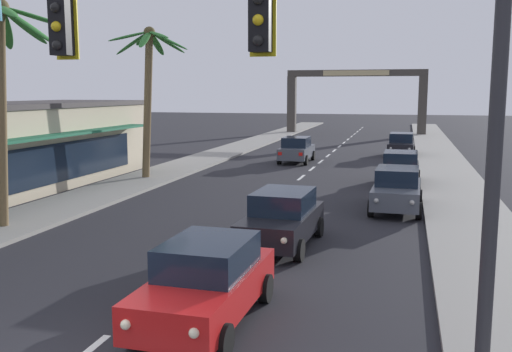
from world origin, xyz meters
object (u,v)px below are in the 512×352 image
(traffic_signal_mast, at_px, (273,64))
(sedan_parked_far_kerb, at_px, (400,168))
(sedan_third_in_queue, at_px, (282,218))
(sedan_parked_nearest_kerb, at_px, (397,189))
(sedan_lead_at_stop_bar, at_px, (207,281))
(sedan_oncoming_far, at_px, (297,149))
(palm_left_second, at_px, (0,57))
(town_gateway_arch, at_px, (356,93))
(sedan_parked_mid_kerb, at_px, (401,145))
(palm_left_third, at_px, (149,73))

(traffic_signal_mast, relative_size, sedan_parked_far_kerb, 2.33)
(sedan_third_in_queue, height_order, sedan_parked_nearest_kerb, same)
(sedan_lead_at_stop_bar, relative_size, sedan_parked_nearest_kerb, 1.00)
(traffic_signal_mast, height_order, sedan_parked_nearest_kerb, traffic_signal_mast)
(sedan_oncoming_far, height_order, palm_left_second, palm_left_second)
(sedan_lead_at_stop_bar, bearing_deg, sedan_parked_far_kerb, 79.05)
(traffic_signal_mast, xyz_separation_m, sedan_lead_at_stop_bar, (-1.79, 1.85, -4.21))
(traffic_signal_mast, bearing_deg, town_gateway_arch, 93.58)
(sedan_oncoming_far, distance_m, sedan_parked_mid_kerb, 8.51)
(palm_left_second, height_order, town_gateway_arch, palm_left_second)
(sedan_oncoming_far, bearing_deg, town_gateway_arch, 86.74)
(sedan_parked_far_kerb, bearing_deg, town_gateway_arch, 98.68)
(sedan_third_in_queue, distance_m, town_gateway_arch, 46.86)
(sedan_third_in_queue, xyz_separation_m, palm_left_second, (-9.28, -0.43, 4.91))
(sedan_lead_at_stop_bar, height_order, palm_left_second, palm_left_second)
(town_gateway_arch, bearing_deg, palm_left_second, -98.91)
(sedan_oncoming_far, xyz_separation_m, town_gateway_arch, (1.50, 26.28, 3.63))
(sedan_parked_far_kerb, height_order, palm_left_third, palm_left_third)
(sedan_oncoming_far, distance_m, palm_left_second, 22.20)
(sedan_parked_mid_kerb, bearing_deg, sedan_third_in_queue, -97.17)
(traffic_signal_mast, height_order, palm_left_second, palm_left_second)
(traffic_signal_mast, distance_m, sedan_parked_far_kerb, 20.93)
(sedan_parked_mid_kerb, xyz_separation_m, sedan_parked_far_kerb, (0.09, -13.24, 0.00))
(palm_left_second, bearing_deg, sedan_oncoming_far, 74.23)
(sedan_third_in_queue, relative_size, palm_left_second, 0.59)
(traffic_signal_mast, relative_size, sedan_third_in_queue, 2.31)
(traffic_signal_mast, relative_size, palm_left_second, 1.37)
(sedan_oncoming_far, distance_m, palm_left_third, 12.09)
(sedan_third_in_queue, relative_size, town_gateway_arch, 0.30)
(palm_left_second, bearing_deg, sedan_parked_far_kerb, 45.72)
(sedan_third_in_queue, distance_m, sedan_oncoming_far, 20.68)
(palm_left_second, relative_size, palm_left_third, 0.96)
(traffic_signal_mast, height_order, sedan_third_in_queue, traffic_signal_mast)
(sedan_parked_nearest_kerb, bearing_deg, town_gateway_arch, 97.27)
(sedan_third_in_queue, distance_m, palm_left_third, 15.30)
(sedan_parked_far_kerb, bearing_deg, sedan_third_in_queue, -104.92)
(traffic_signal_mast, xyz_separation_m, sedan_parked_far_kerb, (1.80, 20.42, -4.21))
(traffic_signal_mast, distance_m, sedan_third_in_queue, 9.11)
(sedan_lead_at_stop_bar, relative_size, sedan_oncoming_far, 1.01)
(sedan_parked_nearest_kerb, relative_size, sedan_parked_far_kerb, 1.01)
(sedan_third_in_queue, bearing_deg, sedan_lead_at_stop_bar, -92.49)
(sedan_parked_far_kerb, distance_m, palm_left_second, 18.71)
(sedan_parked_far_kerb, bearing_deg, sedan_lead_at_stop_bar, -100.95)
(sedan_parked_mid_kerb, height_order, sedan_parked_far_kerb, same)
(palm_left_third, xyz_separation_m, town_gateway_arch, (7.56, 35.61, -1.10))
(sedan_lead_at_stop_bar, distance_m, sedan_third_in_queue, 6.09)
(sedan_parked_mid_kerb, xyz_separation_m, palm_left_third, (-12.69, -14.67, 4.73))
(sedan_parked_nearest_kerb, height_order, town_gateway_arch, town_gateway_arch)
(palm_left_second, bearing_deg, town_gateway_arch, 81.09)
(sedan_parked_mid_kerb, bearing_deg, town_gateway_arch, 103.76)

